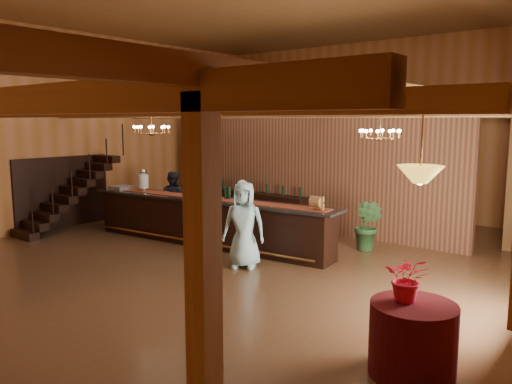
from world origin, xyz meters
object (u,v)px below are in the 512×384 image
Objects in this scene: beverage_dispenser at (143,180)px; raffle_drum at (317,202)px; chandelier_right at (380,134)px; bartender at (243,211)px; round_table at (413,340)px; tasting_bar at (207,221)px; pendant_lamp at (420,174)px; guest at (244,225)px; backbar_shelf at (259,208)px; floor_plant at (368,225)px; chandelier_left at (151,129)px; staff_second at (173,199)px.

beverage_dispenser is 5.12m from raffle_drum.
bartender is (-3.50, -0.08, -1.96)m from chandelier_right.
tasting_bar is at bearing 154.62° from round_table.
guest is (-4.39, 2.12, -1.51)m from pendant_lamp.
beverage_dispenser is at bearing -171.43° from chandelier_right.
backbar_shelf reaches higher than round_table.
floor_plant is (0.37, 1.66, -0.72)m from raffle_drum.
beverage_dispenser is at bearing -117.00° from backbar_shelf.
chandelier_left is 5.06m from chandelier_right.
pendant_lamp is 9.46m from staff_second.
round_table is at bearing -18.45° from beverage_dispenser.
tasting_bar is at bearing 154.62° from pendant_lamp.
bartender reaches higher than backbar_shelf.
tasting_bar is 2.33m from beverage_dispenser.
round_table is at bearing 144.23° from bartender.
bartender is 3.02m from floor_plant.
beverage_dispenser is 0.18× the size of backbar_shelf.
guest is (-4.39, 2.12, 0.45)m from round_table.
round_table is at bearing -31.30° from tasting_bar.
chandelier_left is at bearing -126.13° from tasting_bar.
raffle_drum is at bearing 4.70° from beverage_dispenser.
floor_plant is at bearing 123.31° from chandelier_right.
pendant_lamp reaches higher than guest.
raffle_drum is (2.94, 0.25, 0.74)m from tasting_bar.
staff_second is (-2.73, 0.17, 0.01)m from bartender.
chandelier_left reaches higher than bartender.
backbar_shelf is at bearing 140.12° from pendant_lamp.
bartender is (1.20, 1.78, -2.01)m from chandelier_left.
beverage_dispenser is 3.47m from backbar_shelf.
round_table is at bearing -43.93° from raffle_drum.
tasting_bar is at bearing -76.71° from backbar_shelf.
backbar_shelf is 5.52m from chandelier_right.
chandelier_right is at bearing 24.88° from raffle_drum.
tasting_bar is at bearing 47.53° from bartender.
round_table is 7.59m from chandelier_left.
pendant_lamp is (6.32, -3.00, 1.82)m from tasting_bar.
backbar_shelf is 4.07× the size of chandelier_right.
backbar_shelf is at bearing 61.24° from beverage_dispenser.
tasting_bar is 4.41× the size of bartender.
backbar_shelf is at bearing 88.83° from chandelier_left.
raffle_drum is 0.43× the size of chandelier_left.
beverage_dispenser is 0.59× the size of round_table.
floor_plant is (3.95, 3.01, -2.20)m from chandelier_left.
pendant_lamp is at bearing -59.10° from chandelier_right.
beverage_dispenser is 1.76× the size of raffle_drum.
raffle_drum is 0.34× the size of round_table.
staff_second is (-6.23, 0.08, -1.95)m from chandelier_right.
staff_second is at bearing -169.05° from floor_plant.
raffle_drum is 0.38× the size of pendant_lamp.
tasting_bar is at bearing 129.17° from guest.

